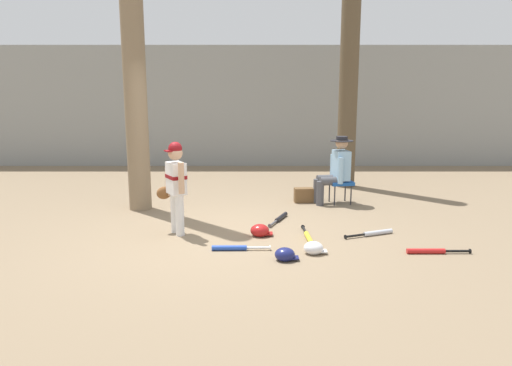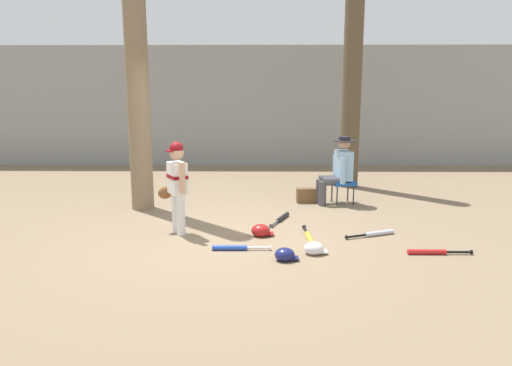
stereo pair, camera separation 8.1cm
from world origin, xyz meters
name	(u,v)px [view 2 (the right image)]	position (x,y,z in m)	size (l,w,h in m)	color
ground_plane	(219,238)	(0.00, 0.00, 0.00)	(60.00, 60.00, 0.00)	#7F6B51
concrete_back_wall	(240,107)	(0.00, 6.51, 1.56)	(18.00, 0.36, 3.13)	gray
tree_near_player	(136,53)	(-1.45, 1.65, 2.58)	(0.58, 0.58, 5.77)	#7F6B51
tree_behind_spectator	(353,61)	(2.41, 3.61, 2.57)	(0.53, 0.53, 5.65)	brown
young_ballplayer	(176,182)	(-0.60, 0.21, 0.74)	(0.50, 0.53, 1.31)	white
folding_stool	(343,184)	(2.03, 2.06, 0.36)	(0.46, 0.46, 0.41)	#194C9E
seated_spectator	(338,168)	(1.93, 2.04, 0.64)	(0.68, 0.54, 1.20)	#47474C
handbag_beside_stool	(306,195)	(1.39, 2.14, 0.13)	(0.34, 0.18, 0.26)	brown
bat_yellow_trainer	(309,237)	(1.24, -0.05, 0.03)	(0.10, 0.79, 0.07)	yellow
bat_aluminum_silver	(376,234)	(2.18, 0.13, 0.03)	(0.74, 0.34, 0.07)	#B7BCC6
bat_blue_youth	(234,248)	(0.25, -0.51, 0.03)	(0.75, 0.07, 0.07)	#2347AD
bat_red_barrel	(432,252)	(2.70, -0.63, 0.03)	(0.79, 0.07, 0.07)	red
bat_black_composite	(282,218)	(0.90, 0.92, 0.03)	(0.34, 0.73, 0.07)	black
batting_helmet_red	(261,231)	(0.58, 0.10, 0.08)	(0.31, 0.24, 0.18)	#A81919
batting_helmet_navy	(285,255)	(0.87, -0.86, 0.07)	(0.29, 0.22, 0.17)	navy
batting_helmet_white	(314,248)	(1.24, -0.63, 0.07)	(0.29, 0.22, 0.17)	silver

